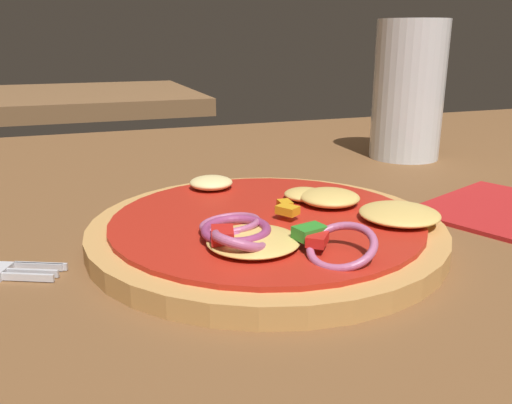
% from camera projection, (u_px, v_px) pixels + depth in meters
% --- Properties ---
extents(dining_table, '(1.36, 0.90, 0.04)m').
position_uv_depth(dining_table, '(336.00, 256.00, 0.37)').
color(dining_table, brown).
rests_on(dining_table, ground).
extents(pizza, '(0.22, 0.22, 0.03)m').
position_uv_depth(pizza, '(270.00, 228.00, 0.34)').
color(pizza, tan).
rests_on(pizza, dining_table).
extents(beer_glass, '(0.07, 0.07, 0.14)m').
position_uv_depth(beer_glass, '(408.00, 96.00, 0.56)').
color(beer_glass, silver).
rests_on(beer_glass, dining_table).
extents(napkin, '(0.15, 0.13, 0.00)m').
position_uv_depth(napkin, '(497.00, 208.00, 0.40)').
color(napkin, '#B21E1E').
rests_on(napkin, dining_table).
extents(background_table, '(0.63, 0.49, 0.04)m').
position_uv_depth(background_table, '(55.00, 100.00, 1.23)').
color(background_table, brown).
rests_on(background_table, ground).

